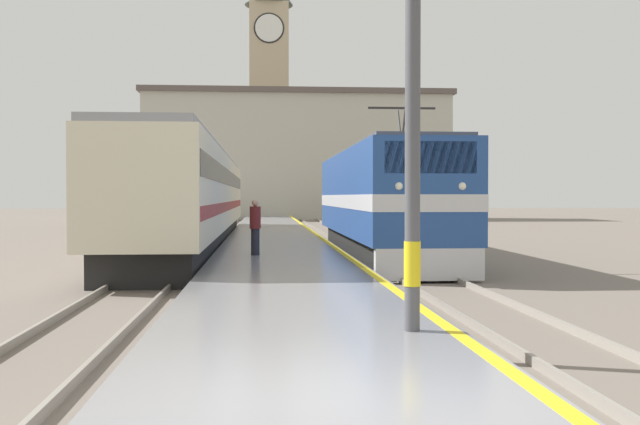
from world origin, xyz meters
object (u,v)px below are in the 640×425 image
(passenger_train, at_px, (196,197))
(clock_tower, at_px, (269,86))
(locomotive_train, at_px, (381,202))
(person_on_platform, at_px, (255,226))
(catenary_mast, at_px, (422,33))

(passenger_train, xyz_separation_m, clock_tower, (3.58, 46.35, 11.61))
(locomotive_train, height_order, person_on_platform, locomotive_train)
(passenger_train, distance_m, person_on_platform, 10.29)
(person_on_platform, xyz_separation_m, clock_tower, (0.94, 56.26, 12.49))
(locomotive_train, distance_m, passenger_train, 9.78)
(passenger_train, relative_size, clock_tower, 1.23)
(passenger_train, bearing_deg, clock_tower, 85.58)
(passenger_train, distance_m, clock_tower, 47.92)
(locomotive_train, height_order, catenary_mast, catenary_mast)
(catenary_mast, height_order, clock_tower, clock_tower)
(catenary_mast, bearing_deg, passenger_train, 102.24)
(locomotive_train, xyz_separation_m, catenary_mast, (-2.04, -16.19, 2.37))
(locomotive_train, distance_m, person_on_platform, 5.42)
(locomotive_train, xyz_separation_m, passenger_train, (-7.03, 6.80, 0.20))
(catenary_mast, relative_size, clock_tower, 0.30)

